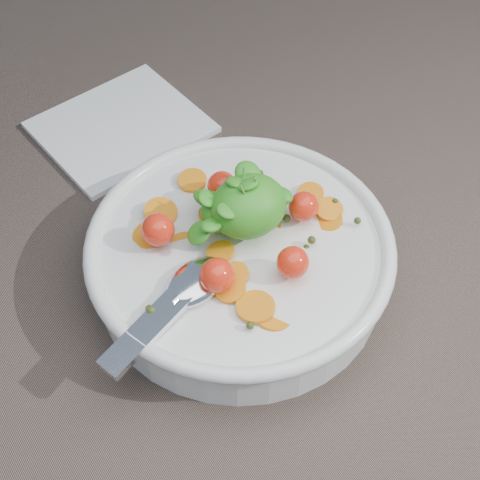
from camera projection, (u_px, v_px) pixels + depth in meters
ground at (252, 302)px, 0.59m from camera, size 6.00×6.00×0.00m
bowl at (240, 257)px, 0.58m from camera, size 0.26×0.24×0.10m
napkin at (121, 127)px, 0.72m from camera, size 0.16×0.15×0.01m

